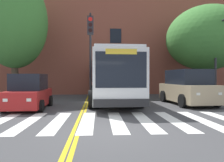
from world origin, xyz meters
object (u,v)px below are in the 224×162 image
object	(u,v)px
traffic_light_overhead	(90,45)
street_tree_curbside_small	(15,22)
car_red_near_lane	(29,93)
city_bus	(111,77)
traffic_light_near_corner	(224,43)
street_tree_curbside_large	(206,39)
car_tan_far_lane	(188,88)

from	to	relation	value
traffic_light_overhead	street_tree_curbside_small	distance (m)	6.88
traffic_light_overhead	car_red_near_lane	bearing A→B (deg)	-140.93
city_bus	traffic_light_near_corner	bearing A→B (deg)	-9.97
traffic_light_overhead	street_tree_curbside_large	bearing A→B (deg)	17.48
car_red_near_lane	traffic_light_overhead	distance (m)	5.05
street_tree_curbside_large	car_red_near_lane	bearing A→B (deg)	-156.24
street_tree_curbside_large	car_tan_far_lane	bearing A→B (deg)	-128.57
street_tree_curbside_large	street_tree_curbside_small	bearing A→B (deg)	-179.57
street_tree_curbside_small	traffic_light_near_corner	bearing A→B (deg)	-13.38
car_red_near_lane	traffic_light_near_corner	xyz separation A→B (m)	(11.98, 1.95, 3.08)
car_tan_far_lane	traffic_light_overhead	size ratio (longest dim) A/B	0.87
street_tree_curbside_small	traffic_light_overhead	bearing A→B (deg)	-25.90
city_bus	traffic_light_near_corner	size ratio (longest dim) A/B	1.93
car_tan_far_lane	street_tree_curbside_large	world-z (taller)	street_tree_curbside_large
car_red_near_lane	car_tan_far_lane	world-z (taller)	car_tan_far_lane
city_bus	car_tan_far_lane	distance (m)	5.11
street_tree_curbside_small	street_tree_curbside_large	bearing A→B (deg)	0.43
traffic_light_overhead	street_tree_curbside_large	size ratio (longest dim) A/B	0.67
city_bus	car_red_near_lane	world-z (taller)	city_bus
car_red_near_lane	street_tree_curbside_large	size ratio (longest dim) A/B	0.46
traffic_light_overhead	street_tree_curbside_small	size ratio (longest dim) A/B	0.58
traffic_light_overhead	street_tree_curbside_small	bearing A→B (deg)	154.10
car_tan_far_lane	traffic_light_overhead	distance (m)	6.78
city_bus	traffic_light_overhead	world-z (taller)	traffic_light_overhead
car_red_near_lane	street_tree_curbside_large	distance (m)	14.35
city_bus	street_tree_curbside_large	bearing A→B (deg)	15.96
traffic_light_near_corner	street_tree_curbside_small	size ratio (longest dim) A/B	0.61
street_tree_curbside_large	street_tree_curbside_small	world-z (taller)	street_tree_curbside_small
city_bus	traffic_light_overhead	size ratio (longest dim) A/B	2.00
car_tan_far_lane	street_tree_curbside_large	size ratio (longest dim) A/B	0.58
city_bus	car_tan_far_lane	xyz separation A→B (m)	(4.68, -1.93, -0.70)
traffic_light_overhead	car_tan_far_lane	bearing A→B (deg)	-11.76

